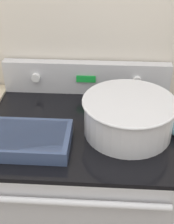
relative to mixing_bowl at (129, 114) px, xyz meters
name	(u,v)px	position (x,y,z in m)	size (l,w,h in m)	color
kitchen_wall	(87,21)	(-0.18, 0.38, 0.25)	(8.00, 0.05, 2.50)	beige
stove_range	(83,203)	(-0.18, 0.02, -0.54)	(0.79, 0.66, 0.92)	#BCBCC1
control_panel	(86,78)	(-0.18, 0.32, 0.00)	(0.79, 0.07, 0.16)	#BCBCC1
mixing_bowl	(129,114)	(0.00, 0.00, 0.00)	(0.36, 0.36, 0.15)	silver
casserole_dish	(29,139)	(-0.37, -0.11, -0.05)	(0.31, 0.21, 0.05)	#38476B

